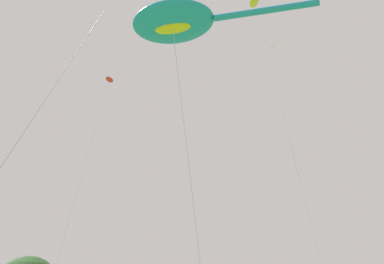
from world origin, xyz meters
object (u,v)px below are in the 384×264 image
(small_kite_bird_shape, at_px, (281,76))
(small_kite_delta_white, at_px, (108,85))
(big_show_kite, at_px, (177,22))
(small_kite_tiny_distant, at_px, (255,5))

(small_kite_bird_shape, bearing_deg, small_kite_delta_white, -41.92)
(big_show_kite, height_order, small_kite_bird_shape, small_kite_bird_shape)
(big_show_kite, height_order, small_kite_delta_white, small_kite_delta_white)
(big_show_kite, xyz_separation_m, small_kite_delta_white, (-1.29, 13.77, 5.30))
(big_show_kite, height_order, small_kite_tiny_distant, small_kite_tiny_distant)
(small_kite_tiny_distant, height_order, small_kite_bird_shape, small_kite_bird_shape)
(big_show_kite, distance_m, small_kite_bird_shape, 15.09)
(small_kite_delta_white, xyz_separation_m, small_kite_bird_shape, (13.47, -6.85, 0.30))
(big_show_kite, xyz_separation_m, small_kite_bird_shape, (12.18, 6.92, 5.61))
(big_show_kite, relative_size, small_kite_tiny_distant, 0.87)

